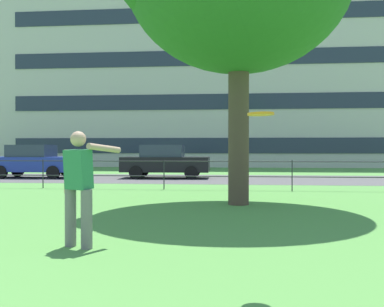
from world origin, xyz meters
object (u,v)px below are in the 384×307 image
(frisbee, at_px, (261,114))
(apartment_building_background, at_px, (203,72))
(car_black_right, at_px, (165,161))
(person_thrower, at_px, (79,185))
(car_blue_center, at_px, (34,161))

(frisbee, bearing_deg, apartment_building_background, 95.70)
(car_black_right, bearing_deg, frisbee, -77.39)
(person_thrower, distance_m, frisbee, 3.09)
(apartment_building_background, bearing_deg, frisbee, -84.30)
(car_blue_center, relative_size, car_black_right, 0.99)
(apartment_building_background, bearing_deg, person_thrower, -88.09)
(frisbee, relative_size, car_blue_center, 0.09)
(car_blue_center, relative_size, apartment_building_background, 0.12)
(frisbee, relative_size, car_black_right, 0.09)
(person_thrower, relative_size, apartment_building_background, 0.05)
(frisbee, xyz_separation_m, apartment_building_background, (-3.64, 36.49, 6.26))
(apartment_building_background, bearing_deg, car_blue_center, -107.42)
(frisbee, xyz_separation_m, car_black_right, (-3.78, 16.89, -0.97))
(car_blue_center, bearing_deg, person_thrower, -63.43)
(frisbee, xyz_separation_m, car_blue_center, (-9.91, 16.50, -0.97))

